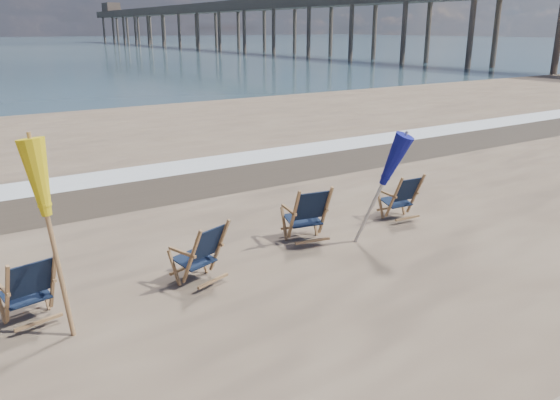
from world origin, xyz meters
The scene contains 9 objects.
surf_foam centered at (0.00, 8.30, 0.00)m, with size 200.00×1.40×0.01m, color silver.
wet_sand_strip centered at (0.00, 6.80, 0.00)m, with size 200.00×2.60×0.00m, color #42362A.
beach_chair_0 centered at (-3.34, 2.04, 0.46)m, with size 0.59×0.67×0.93m, color black, non-canonical shape.
beach_chair_1 centered at (-1.16, 1.95, 0.46)m, with size 0.59×0.67×0.93m, color black, non-canonical shape.
beach_chair_2 centered at (0.92, 2.26, 0.50)m, with size 0.65×0.73×1.01m, color black, non-canonical shape.
beach_chair_3 centered at (3.00, 2.26, 0.45)m, with size 0.58×0.65×0.91m, color black, non-canonical shape.
umbrella_yellow centered at (-3.33, 1.66, 1.74)m, with size 0.30×0.30×2.27m.
umbrella_blue centered at (1.53, 1.72, 1.43)m, with size 0.30×0.30×1.94m.
fishing_pier centered at (38.00, 74.00, 4.65)m, with size 4.40×140.00×9.30m, color brown, non-canonical shape.
Camera 1 is at (-4.27, -4.41, 3.38)m, focal length 35.00 mm.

